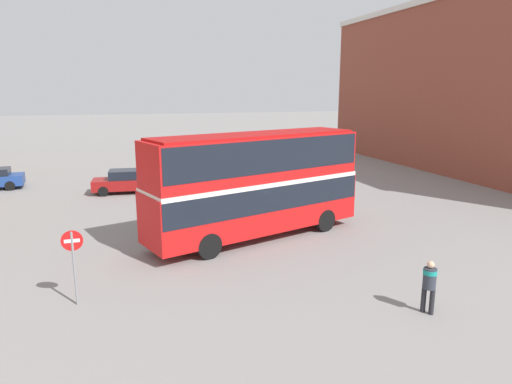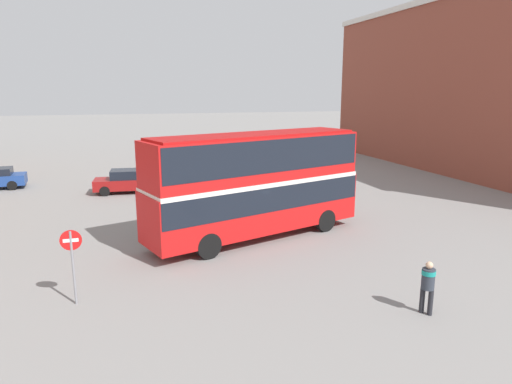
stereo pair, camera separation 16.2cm
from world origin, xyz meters
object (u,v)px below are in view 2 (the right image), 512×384
at_px(pedestrian_foreground, 428,282).
at_px(no_entry_sign, 72,254).
at_px(parked_car_kerb_near, 125,181).
at_px(double_decker_bus, 256,179).

distance_m(pedestrian_foreground, no_entry_sign, 11.08).
bearing_deg(pedestrian_foreground, parked_car_kerb_near, -99.96).
distance_m(double_decker_bus, pedestrian_foreground, 9.28).
distance_m(double_decker_bus, parked_car_kerb_near, 13.21).
height_order(double_decker_bus, parked_car_kerb_near, double_decker_bus).
relative_size(double_decker_bus, pedestrian_foreground, 6.31).
bearing_deg(parked_car_kerb_near, double_decker_bus, 120.43).
relative_size(pedestrian_foreground, no_entry_sign, 0.68).
distance_m(double_decker_bus, no_entry_sign, 9.01).
bearing_deg(parked_car_kerb_near, pedestrian_foreground, 117.43).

